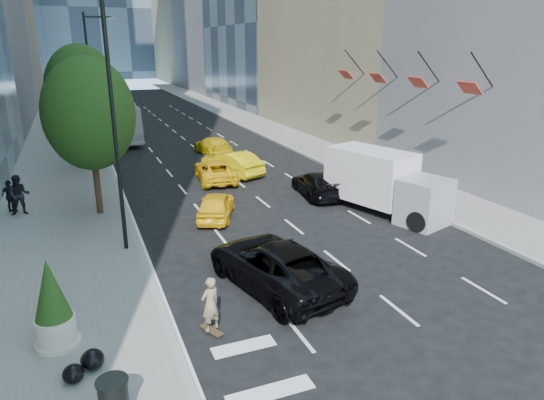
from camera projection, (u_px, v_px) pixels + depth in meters
name	position (u px, v px, depth m)	size (l,w,h in m)	color
ground	(314.00, 265.00, 18.56)	(160.00, 160.00, 0.00)	black
sidewalk_left	(63.00, 141.00, 41.77)	(6.00, 120.00, 0.15)	slate
sidewalk_right	(268.00, 128.00, 48.58)	(4.00, 120.00, 0.15)	slate
lamp_near	(117.00, 107.00, 18.04)	(2.13, 0.22, 10.00)	black
lamp_far	(93.00, 78.00, 33.92)	(2.13, 0.22, 10.00)	black
tree_near	(89.00, 114.00, 22.40)	(4.20, 4.20, 7.46)	black
tree_mid	(82.00, 89.00, 31.11)	(4.50, 4.50, 7.99)	black
tree_far	(78.00, 85.00, 42.79)	(3.90, 3.90, 6.92)	black
traffic_signal	(85.00, 83.00, 50.25)	(2.48, 0.53, 5.20)	black
facade_flags	(399.00, 77.00, 29.30)	(1.85, 13.30, 2.05)	black
skateboarder	(211.00, 308.00, 13.92)	(0.61, 0.40, 1.67)	#837252
black_sedan_lincoln	(275.00, 264.00, 16.71)	(2.71, 5.88, 1.63)	black
black_sedan_mercedes	(317.00, 184.00, 26.87)	(1.87, 4.60, 1.33)	black
taxi_a	(216.00, 205.00, 23.38)	(1.54, 3.82, 1.30)	yellow
taxi_b	(232.00, 163.00, 31.10)	(1.64, 4.72, 1.55)	#D1BA0B
taxi_c	(215.00, 171.00, 29.75)	(2.17, 4.70, 1.30)	yellow
taxi_d	(213.00, 146.00, 37.06)	(1.86, 4.57, 1.33)	yellow
city_bus	(111.00, 117.00, 43.36)	(3.13, 13.39, 3.73)	silver
box_truck	(384.00, 182.00, 24.01)	(4.10, 6.70, 3.02)	silver
pedestrian_a	(19.00, 195.00, 23.30)	(0.96, 0.75, 1.98)	black
pedestrian_b	(10.00, 196.00, 23.69)	(0.96, 0.40, 1.64)	black
planter_shrub	(52.00, 305.00, 13.01)	(1.07, 1.07, 2.56)	beige
garbage_bags	(85.00, 365.00, 12.14)	(1.02, 0.99, 0.51)	black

